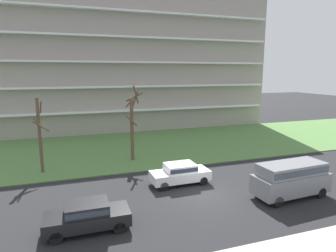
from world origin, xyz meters
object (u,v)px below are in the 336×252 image
object	(u,v)px
van_gray_near_left	(291,177)
sedan_white_center_left	(180,173)
tree_far_left	(40,135)
tree_left	(132,124)
sedan_black_center_right	(87,215)

from	to	relation	value
van_gray_near_left	sedan_white_center_left	distance (m)	7.65
tree_far_left	tree_left	distance (m)	7.92
tree_far_left	sedan_black_center_right	xyz separation A→B (m)	(3.01, -10.34, -2.40)
tree_far_left	sedan_black_center_right	size ratio (longest dim) A/B	1.42
tree_left	van_gray_near_left	world-z (taller)	tree_left
sedan_white_center_left	tree_left	bearing A→B (deg)	-74.25
tree_far_left	sedan_white_center_left	xyz separation A→B (m)	(9.95, -5.84, -2.40)
sedan_white_center_left	sedan_black_center_right	world-z (taller)	same
van_gray_near_left	sedan_black_center_right	xyz separation A→B (m)	(-13.10, -0.00, -0.52)
sedan_white_center_left	tree_far_left	bearing A→B (deg)	-31.68
sedan_white_center_left	sedan_black_center_right	distance (m)	8.27
tree_left	tree_far_left	bearing A→B (deg)	-172.33
sedan_black_center_right	tree_far_left	bearing A→B (deg)	106.66
tree_far_left	sedan_black_center_right	distance (m)	11.03
tree_far_left	tree_left	size ratio (longest dim) A/B	0.88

